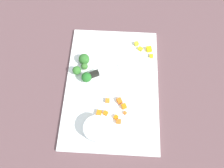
# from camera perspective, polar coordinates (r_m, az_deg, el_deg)

# --- Properties ---
(ground_plane) EXTENTS (4.00, 4.00, 0.00)m
(ground_plane) POSITION_cam_1_polar(r_m,az_deg,el_deg) (0.84, 0.00, -0.62)
(ground_plane) COLOR brown
(cutting_board) EXTENTS (0.50, 0.34, 0.01)m
(cutting_board) POSITION_cam_1_polar(r_m,az_deg,el_deg) (0.83, 0.00, -0.46)
(cutting_board) COLOR white
(cutting_board) RESTS_ON ground_plane
(prep_bowl) EXTENTS (0.08, 0.08, 0.04)m
(prep_bowl) POSITION_cam_1_polar(r_m,az_deg,el_deg) (0.75, -4.03, -11.52)
(prep_bowl) COLOR white
(prep_bowl) RESTS_ON cutting_board
(chef_knife) EXTENTS (0.14, 0.28, 0.02)m
(chef_knife) POSITION_cam_1_polar(r_m,az_deg,el_deg) (0.84, -1.40, 3.63)
(chef_knife) COLOR silver
(chef_knife) RESTS_ON cutting_board
(carrot_dice_0) EXTENTS (0.02, 0.02, 0.01)m
(carrot_dice_0) POSITION_cam_1_polar(r_m,az_deg,el_deg) (0.78, 1.00, -8.56)
(carrot_dice_0) COLOR orange
(carrot_dice_0) RESTS_ON cutting_board
(carrot_dice_1) EXTENTS (0.02, 0.02, 0.01)m
(carrot_dice_1) POSITION_cam_1_polar(r_m,az_deg,el_deg) (0.78, -3.36, -7.45)
(carrot_dice_1) COLOR orange
(carrot_dice_1) RESTS_ON cutting_board
(carrot_dice_2) EXTENTS (0.01, 0.01, 0.01)m
(carrot_dice_2) POSITION_cam_1_polar(r_m,az_deg,el_deg) (0.79, -1.14, -4.32)
(carrot_dice_2) COLOR orange
(carrot_dice_2) RESTS_ON cutting_board
(carrot_dice_3) EXTENTS (0.02, 0.02, 0.01)m
(carrot_dice_3) POSITION_cam_1_polar(r_m,az_deg,el_deg) (0.77, 1.71, -9.65)
(carrot_dice_3) COLOR orange
(carrot_dice_3) RESTS_ON cutting_board
(carrot_dice_4) EXTENTS (0.02, 0.02, 0.02)m
(carrot_dice_4) POSITION_cam_1_polar(r_m,az_deg,el_deg) (0.79, 3.12, -5.76)
(carrot_dice_4) COLOR orange
(carrot_dice_4) RESTS_ON cutting_board
(carrot_dice_5) EXTENTS (0.02, 0.02, 0.01)m
(carrot_dice_5) POSITION_cam_1_polar(r_m,az_deg,el_deg) (0.78, -1.67, -7.52)
(carrot_dice_5) COLOR orange
(carrot_dice_5) RESTS_ON cutting_board
(carrot_dice_6) EXTENTS (0.01, 0.01, 0.01)m
(carrot_dice_6) POSITION_cam_1_polar(r_m,az_deg,el_deg) (0.78, 3.37, -7.47)
(carrot_dice_6) COLOR orange
(carrot_dice_6) RESTS_ON cutting_board
(carrot_dice_7) EXTENTS (0.02, 0.02, 0.02)m
(carrot_dice_7) POSITION_cam_1_polar(r_m,az_deg,el_deg) (0.79, 1.92, -4.35)
(carrot_dice_7) COLOR orange
(carrot_dice_7) RESTS_ON cutting_board
(pepper_dice_0) EXTENTS (0.01, 0.01, 0.01)m
(pepper_dice_0) POSITION_cam_1_polar(r_m,az_deg,el_deg) (0.89, 10.08, 7.08)
(pepper_dice_0) COLOR yellow
(pepper_dice_0) RESTS_ON cutting_board
(pepper_dice_1) EXTENTS (0.02, 0.02, 0.02)m
(pepper_dice_1) POSITION_cam_1_polar(r_m,az_deg,el_deg) (0.91, 6.34, 10.30)
(pepper_dice_1) COLOR yellow
(pepper_dice_1) RESTS_ON cutting_board
(pepper_dice_2) EXTENTS (0.02, 0.02, 0.01)m
(pepper_dice_2) POSITION_cam_1_polar(r_m,az_deg,el_deg) (0.90, 7.35, 8.98)
(pepper_dice_2) COLOR yellow
(pepper_dice_2) RESTS_ON cutting_board
(pepper_dice_3) EXTENTS (0.02, 0.02, 0.01)m
(pepper_dice_3) POSITION_cam_1_polar(r_m,az_deg,el_deg) (0.90, 9.52, 8.88)
(pepper_dice_3) COLOR yellow
(pepper_dice_3) RESTS_ON cutting_board
(broccoli_floret_0) EXTENTS (0.03, 0.03, 0.03)m
(broccoli_floret_0) POSITION_cam_1_polar(r_m,az_deg,el_deg) (0.85, -7.13, 4.51)
(broccoli_floret_0) COLOR #98B163
(broccoli_floret_0) RESTS_ON cutting_board
(broccoli_floret_1) EXTENTS (0.04, 0.04, 0.04)m
(broccoli_floret_1) POSITION_cam_1_polar(r_m,az_deg,el_deg) (0.86, -7.22, 6.38)
(broccoli_floret_1) COLOR #91C365
(broccoli_floret_1) RESTS_ON cutting_board
(broccoli_floret_2) EXTENTS (0.04, 0.04, 0.04)m
(broccoli_floret_2) POSITION_cam_1_polar(r_m,az_deg,el_deg) (0.82, -6.61, 1.71)
(broccoli_floret_2) COLOR #82B967
(broccoli_floret_2) RESTS_ON cutting_board
(broccoli_floret_3) EXTENTS (0.03, 0.03, 0.04)m
(broccoli_floret_3) POSITION_cam_1_polar(r_m,az_deg,el_deg) (0.84, -9.08, 3.48)
(broccoli_floret_3) COLOR #80B15A
(broccoli_floret_3) RESTS_ON cutting_board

